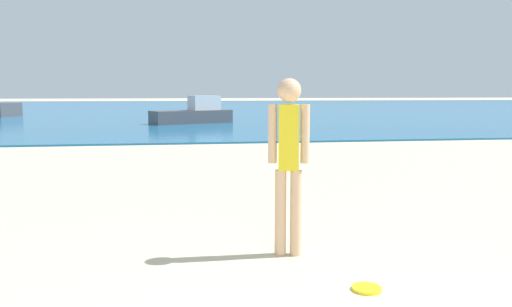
% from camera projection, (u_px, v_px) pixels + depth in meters
% --- Properties ---
extents(water, '(160.00, 60.00, 0.06)m').
position_uv_depth(water, '(195.00, 108.00, 44.05)').
color(water, '#1E6B9E').
rests_on(water, ground).
extents(person_standing, '(0.39, 0.23, 1.70)m').
position_uv_depth(person_standing, '(289.00, 156.00, 4.65)').
color(person_standing, '#DDAD84').
rests_on(person_standing, ground).
extents(frisbee, '(0.23, 0.23, 0.03)m').
position_uv_depth(frisbee, '(367.00, 289.00, 3.92)').
color(frisbee, yellow).
rests_on(frisbee, ground).
extents(boat_near, '(3.95, 2.68, 1.29)m').
position_uv_depth(boat_near, '(194.00, 114.00, 23.05)').
color(boat_near, '#4C4C51').
rests_on(boat_near, water).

